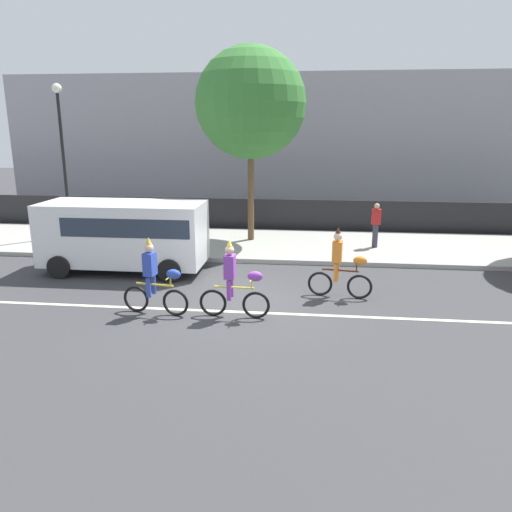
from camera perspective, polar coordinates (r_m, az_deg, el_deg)
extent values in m
plane|color=#38383A|center=(12.90, -2.26, -5.60)|extent=(80.00, 80.00, 0.00)
cube|color=beige|center=(12.44, -2.61, -6.37)|extent=(36.00, 0.14, 0.01)
cube|color=#9E9B93|center=(19.07, 0.68, 1.35)|extent=(60.00, 5.00, 0.15)
cube|color=black|center=(21.77, 1.46, 4.69)|extent=(40.00, 0.08, 1.40)
cube|color=#99939E|center=(30.07, 2.09, 12.87)|extent=(28.00, 8.00, 7.07)
torus|color=black|center=(12.22, -9.18, -5.29)|extent=(0.67, 0.17, 0.67)
torus|color=black|center=(12.67, -13.54, -4.79)|extent=(0.67, 0.17, 0.67)
cylinder|color=gold|center=(12.30, -11.50, -3.22)|extent=(0.96, 0.19, 0.05)
cylinder|color=gold|center=(12.34, -12.15, -2.76)|extent=(0.04, 0.04, 0.18)
cylinder|color=gold|center=(12.09, -9.74, -2.88)|extent=(0.04, 0.04, 0.23)
cylinder|color=gold|center=(12.06, -9.76, -2.36)|extent=(0.11, 0.50, 0.03)
ellipsoid|color=#2D47B2|center=(12.01, -9.41, -2.07)|extent=(0.39, 0.25, 0.24)
cube|color=#2D47B2|center=(12.20, -12.04, -0.90)|extent=(0.28, 0.35, 0.56)
sphere|color=beige|center=(12.11, -12.14, 0.93)|extent=(0.22, 0.22, 0.22)
cone|color=gold|center=(12.07, -12.19, 1.76)|extent=(0.14, 0.14, 0.16)
cylinder|color=#2D47B2|center=(12.24, -12.20, -3.55)|extent=(0.11, 0.11, 0.48)
cylinder|color=#2D47B2|center=(12.48, -11.62, -3.16)|extent=(0.11, 0.11, 0.48)
torus|color=black|center=(11.91, 0.00, -5.63)|extent=(0.67, 0.10, 0.67)
torus|color=black|center=(12.11, -4.93, -5.34)|extent=(0.67, 0.10, 0.67)
cylinder|color=#E5D84C|center=(11.86, -2.51, -3.61)|extent=(0.97, 0.09, 0.05)
cylinder|color=#E5D84C|center=(11.86, -3.23, -3.16)|extent=(0.04, 0.04, 0.18)
cylinder|color=#E5D84C|center=(11.75, -0.50, -3.18)|extent=(0.04, 0.04, 0.23)
cylinder|color=#E5D84C|center=(11.72, -0.51, -2.64)|extent=(0.05, 0.50, 0.03)
ellipsoid|color=purple|center=(11.69, -0.10, -2.33)|extent=(0.37, 0.22, 0.24)
cube|color=purple|center=(11.73, -3.02, -1.21)|extent=(0.25, 0.33, 0.56)
sphere|color=beige|center=(11.63, -3.04, 0.68)|extent=(0.22, 0.22, 0.22)
cone|color=#E5D84C|center=(11.59, -3.05, 1.55)|extent=(0.14, 0.14, 0.16)
cylinder|color=purple|center=(11.76, -3.12, -3.98)|extent=(0.11, 0.11, 0.48)
cylinder|color=purple|center=(12.02, -2.84, -3.56)|extent=(0.11, 0.11, 0.48)
torus|color=black|center=(13.51, 11.75, -3.46)|extent=(0.67, 0.17, 0.67)
torus|color=black|center=(13.59, 7.33, -3.15)|extent=(0.67, 0.17, 0.67)
cylinder|color=#4C2614|center=(13.42, 9.61, -1.62)|extent=(0.96, 0.19, 0.05)
cylinder|color=#4C2614|center=(13.41, 8.98, -1.21)|extent=(0.04, 0.04, 0.18)
cylinder|color=#4C2614|center=(13.36, 11.42, -1.27)|extent=(0.04, 0.04, 0.23)
cylinder|color=#4C2614|center=(13.33, 11.44, -0.80)|extent=(0.11, 0.50, 0.03)
ellipsoid|color=orange|center=(13.31, 11.82, -0.53)|extent=(0.39, 0.25, 0.24)
cube|color=orange|center=(13.30, 9.27, 0.52)|extent=(0.28, 0.35, 0.56)
sphere|color=beige|center=(13.21, 9.34, 2.20)|extent=(0.22, 0.22, 0.22)
cone|color=#4C2614|center=(13.17, 9.37, 2.96)|extent=(0.14, 0.14, 0.16)
cylinder|color=orange|center=(13.31, 9.11, -1.92)|extent=(0.11, 0.11, 0.48)
cylinder|color=orange|center=(13.57, 9.24, -1.60)|extent=(0.11, 0.11, 0.48)
cube|color=white|center=(16.10, -14.85, 2.57)|extent=(5.00, 2.00, 1.90)
cube|color=#283342|center=(15.89, -13.58, 3.79)|extent=(3.90, 2.02, 0.56)
cylinder|color=black|center=(14.85, -9.88, -1.65)|extent=(0.70, 0.22, 0.70)
cylinder|color=black|center=(16.71, -7.98, 0.25)|extent=(0.70, 0.22, 0.70)
cylinder|color=black|center=(16.13, -21.56, -1.18)|extent=(0.70, 0.22, 0.70)
cylinder|color=black|center=(17.85, -18.62, 0.55)|extent=(0.70, 0.22, 0.70)
cylinder|color=black|center=(21.08, -21.06, 9.44)|extent=(0.12, 0.12, 5.50)
sphere|color=#EAEACC|center=(21.06, -21.82, 17.38)|extent=(0.36, 0.36, 0.36)
cylinder|color=brown|center=(19.24, -0.60, 7.30)|extent=(0.24, 0.24, 3.70)
sphere|color=#387A33|center=(19.10, -0.62, 17.09)|extent=(4.07, 4.07, 4.07)
cylinder|color=#33333D|center=(18.72, 13.45, 2.26)|extent=(0.20, 0.20, 0.85)
cube|color=#AD1E1E|center=(18.59, 13.58, 4.38)|extent=(0.32, 0.20, 0.56)
sphere|color=tan|center=(18.53, 13.65, 5.57)|extent=(0.20, 0.20, 0.20)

